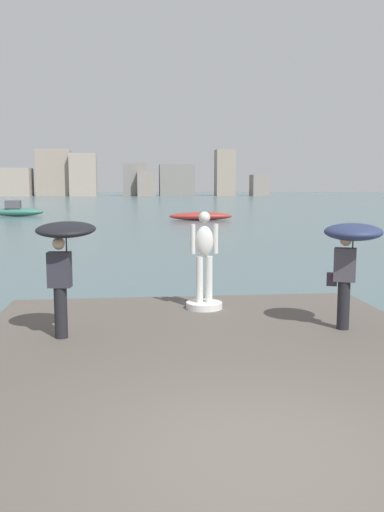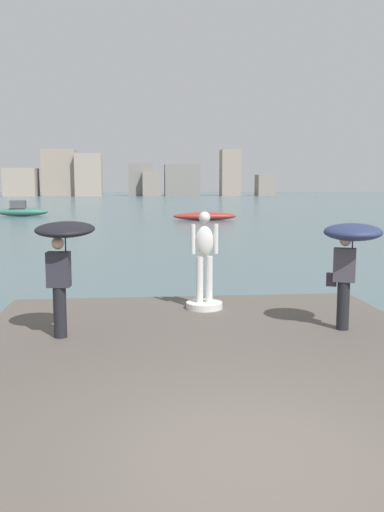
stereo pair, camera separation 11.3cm
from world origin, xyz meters
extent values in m
plane|color=#4C666B|center=(0.00, 40.00, 0.00)|extent=(400.00, 400.00, 0.00)
cube|color=#564F47|center=(0.00, 2.25, 0.20)|extent=(7.85, 10.49, 0.40)
cylinder|color=silver|center=(0.28, 6.21, 0.47)|extent=(0.77, 0.77, 0.13)
cylinder|color=silver|center=(0.18, 6.21, 1.02)|extent=(0.15, 0.15, 0.98)
cylinder|color=silver|center=(0.38, 6.21, 1.02)|extent=(0.15, 0.15, 0.98)
ellipsoid|color=silver|center=(0.28, 6.21, 1.83)|extent=(0.38, 0.26, 0.64)
sphere|color=silver|center=(0.28, 6.21, 2.33)|extent=(0.24, 0.24, 0.24)
cylinder|color=silver|center=(0.04, 6.21, 1.88)|extent=(0.10, 0.10, 0.62)
cylinder|color=silver|center=(0.52, 6.21, 1.88)|extent=(0.10, 0.10, 0.62)
cylinder|color=black|center=(-2.43, 4.27, 0.84)|extent=(0.22, 0.22, 0.88)
cube|color=#2D2D38|center=(-2.43, 4.27, 1.58)|extent=(0.40, 0.27, 0.60)
sphere|color=beige|center=(-2.43, 4.27, 2.02)|extent=(0.21, 0.21, 0.21)
cylinder|color=#262626|center=(-2.31, 4.30, 1.92)|extent=(0.02, 0.02, 0.57)
ellipsoid|color=black|center=(-2.31, 4.30, 2.26)|extent=(1.09, 1.11, 0.32)
cylinder|color=black|center=(2.58, 4.31, 0.84)|extent=(0.22, 0.22, 0.88)
cube|color=#47424C|center=(2.58, 4.31, 1.58)|extent=(0.44, 0.37, 0.60)
sphere|color=tan|center=(2.58, 4.31, 2.02)|extent=(0.21, 0.21, 0.21)
cylinder|color=#262626|center=(2.70, 4.30, 1.86)|extent=(0.02, 0.02, 0.47)
ellipsoid|color=navy|center=(2.70, 4.30, 2.17)|extent=(1.35, 1.36, 0.35)
cube|color=#332838|center=(2.38, 4.42, 1.30)|extent=(0.21, 0.16, 0.24)
ellipsoid|color=#9E2D28|center=(4.46, 41.05, 0.34)|extent=(5.49, 1.64, 0.69)
ellipsoid|color=#336B5B|center=(-12.49, 48.85, 0.41)|extent=(4.98, 1.57, 0.81)
cube|color=#4C4C51|center=(-12.86, 48.84, 1.15)|extent=(1.46, 1.07, 0.77)
cube|color=#A89989|center=(-33.64, 148.16, 3.82)|extent=(8.62, 7.20, 7.63)
cube|color=gray|center=(-23.44, 149.90, 6.42)|extent=(9.03, 6.74, 12.84)
cube|color=#A89989|center=(-15.13, 146.86, 5.80)|extent=(7.25, 5.09, 11.61)
cube|color=gray|center=(-0.95, 148.36, 4.55)|extent=(6.78, 4.05, 9.10)
cube|color=gray|center=(2.07, 145.45, 3.33)|extent=(4.92, 4.24, 6.66)
cube|color=gray|center=(10.69, 147.61, 4.36)|extent=(9.73, 6.29, 8.72)
cube|color=gray|center=(24.75, 149.77, 6.53)|extent=(5.40, 5.75, 13.06)
cube|color=gray|center=(34.56, 147.98, 2.98)|extent=(4.77, 5.69, 5.95)
camera|label=1|loc=(-1.15, -4.87, 2.99)|focal=37.78mm
camera|label=2|loc=(-1.04, -4.88, 2.99)|focal=37.78mm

